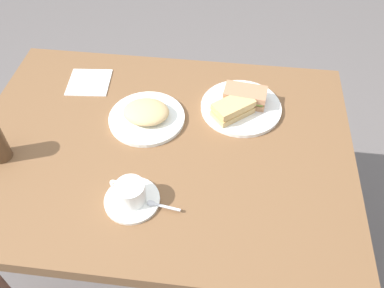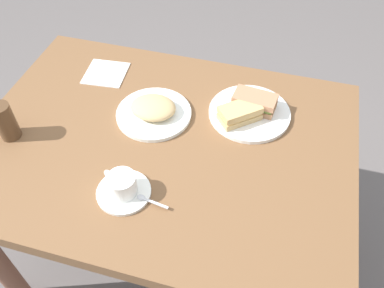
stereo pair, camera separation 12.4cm
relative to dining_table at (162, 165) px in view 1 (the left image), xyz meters
The scene contains 11 objects.
ground_plane 0.66m from the dining_table, ahead, with size 6.00×6.00×0.00m, color #645D5C.
dining_table is the anchor object (origin of this frame).
sandwich_plate 0.34m from the dining_table, 37.86° to the left, with size 0.28×0.28×0.01m, color white.
sandwich_front 0.37m from the dining_table, 39.88° to the left, with size 0.15×0.09×0.05m.
sandwich_back 0.31m from the dining_table, 33.86° to the left, with size 0.15×0.14×0.05m.
coffee_saucer 0.26m from the dining_table, 100.28° to the right, with size 0.16×0.16×0.01m, color white.
coffee_cup 0.27m from the dining_table, 100.71° to the right, with size 0.11×0.08×0.06m.
spoon 0.27m from the dining_table, 81.59° to the right, with size 0.10×0.03×0.01m.
side_plate 0.17m from the dining_table, 121.72° to the left, with size 0.25×0.25×0.01m, color white.
side_food_pile 0.19m from the dining_table, 121.72° to the left, with size 0.15×0.13×0.04m, color tan.
napkin 0.43m from the dining_table, 139.59° to the left, with size 0.15×0.15×0.00m, color white.
Camera 1 is at (0.20, -0.83, 1.72)m, focal length 37.49 mm.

